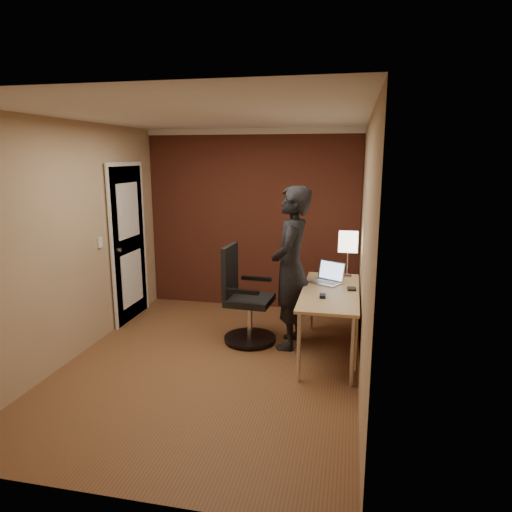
% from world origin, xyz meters
% --- Properties ---
extents(room, '(4.00, 4.00, 4.00)m').
position_xyz_m(room, '(-0.27, 1.54, 1.37)').
color(room, brown).
rests_on(room, ground).
extents(desk, '(0.60, 1.50, 0.73)m').
position_xyz_m(desk, '(1.25, 0.47, 0.60)').
color(desk, tan).
rests_on(desk, ground).
extents(desk_lamp, '(0.22, 0.22, 0.54)m').
position_xyz_m(desk_lamp, '(1.34, 1.07, 1.15)').
color(desk_lamp, silver).
rests_on(desk_lamp, desk).
extents(laptop, '(0.42, 0.39, 0.23)m').
position_xyz_m(laptop, '(1.14, 0.79, 0.79)').
color(laptop, silver).
rests_on(laptop, desk).
extents(mouse, '(0.06, 0.10, 0.03)m').
position_xyz_m(mouse, '(1.11, 0.19, 0.75)').
color(mouse, black).
rests_on(mouse, desk).
extents(wallet, '(0.10, 0.12, 0.02)m').
position_xyz_m(wallet, '(1.40, 0.53, 0.74)').
color(wallet, black).
rests_on(wallet, desk).
extents(office_chair, '(0.61, 0.64, 1.11)m').
position_xyz_m(office_chair, '(0.19, 0.64, 0.49)').
color(office_chair, black).
rests_on(office_chair, ground).
extents(person, '(0.48, 0.69, 1.82)m').
position_xyz_m(person, '(0.73, 0.63, 0.91)').
color(person, black).
rests_on(person, ground).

